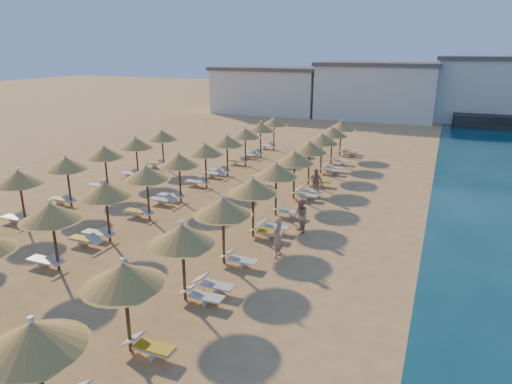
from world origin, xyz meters
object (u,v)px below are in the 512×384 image
at_px(parasol_row_west, 179,161).
at_px(beachgoer_c, 316,182).
at_px(beachgoer_b, 300,216).
at_px(beachgoer_a, 277,237).
at_px(parasol_row_east, 276,171).

xyz_separation_m(parasol_row_west, beachgoer_c, (7.30, 4.32, -1.70)).
distance_m(beachgoer_b, beachgoer_a, 3.09).
distance_m(parasol_row_east, beachgoer_c, 4.77).
height_order(beachgoer_b, beachgoer_a, beachgoer_a).
relative_size(parasol_row_west, beachgoer_b, 19.59).
xyz_separation_m(beachgoer_b, beachgoer_a, (-0.12, -3.09, 0.06)).
height_order(beachgoer_b, beachgoer_c, beachgoer_b).
distance_m(parasol_row_west, beachgoer_a, 9.70).
height_order(parasol_row_east, beachgoer_c, parasol_row_east).
bearing_deg(beachgoer_c, parasol_row_west, -132.84).
relative_size(parasol_row_east, beachgoer_c, 19.95).
bearing_deg(parasol_row_west, beachgoer_b, -13.35).
bearing_deg(parasol_row_east, beachgoer_b, -43.76).
distance_m(parasol_row_west, beachgoer_c, 8.65).
bearing_deg(beachgoer_c, parasol_row_east, -87.76).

